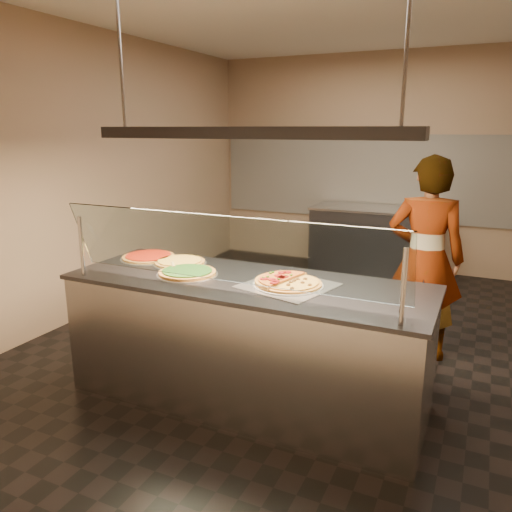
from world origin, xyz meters
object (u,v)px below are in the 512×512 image
at_px(half_pizza_pepperoni, 273,279).
at_px(prep_table, 373,241).
at_px(pizza_spinach, 187,272).
at_px(pizza_cheese, 180,262).
at_px(perforated_tray, 288,285).
at_px(worker, 425,259).
at_px(sneeze_guard, 223,250).
at_px(heat_lamp_housing, 246,133).
at_px(half_pizza_sausage, 303,284).
at_px(pizza_tomato, 149,256).
at_px(serving_counter, 247,340).
at_px(pizza_spatula, 179,266).

height_order(half_pizza_pepperoni, prep_table, half_pizza_pepperoni).
relative_size(pizza_spinach, pizza_cheese, 1.06).
relative_size(perforated_tray, worker, 0.38).
distance_m(sneeze_guard, perforated_tray, 0.55).
height_order(pizza_spinach, heat_lamp_housing, heat_lamp_housing).
bearing_deg(worker, sneeze_guard, 53.60).
distance_m(worker, heat_lamp_housing, 2.01).
xyz_separation_m(half_pizza_pepperoni, worker, (0.86, 1.33, -0.08)).
distance_m(half_pizza_sausage, pizza_tomato, 1.45).
bearing_deg(perforated_tray, serving_counter, -179.71).
relative_size(sneeze_guard, prep_table, 1.41).
bearing_deg(perforated_tray, prep_table, 92.92).
distance_m(half_pizza_sausage, pizza_cheese, 1.13).
relative_size(half_pizza_sausage, prep_table, 0.30).
xyz_separation_m(pizza_tomato, prep_table, (1.14, 3.51, -0.48)).
height_order(pizza_cheese, prep_table, pizza_cheese).
xyz_separation_m(pizza_tomato, heat_lamp_housing, (1.01, -0.22, 1.01)).
bearing_deg(pizza_tomato, pizza_spinach, -26.21).
distance_m(perforated_tray, half_pizza_pepperoni, 0.11).
bearing_deg(pizza_cheese, heat_lamp_housing, -15.19).
bearing_deg(worker, serving_counter, 47.40).
relative_size(pizza_cheese, prep_table, 0.26).
distance_m(serving_counter, half_pizza_sausage, 0.65).
distance_m(sneeze_guard, half_pizza_pepperoni, 0.48).
bearing_deg(perforated_tray, half_pizza_sausage, -0.76).
distance_m(pizza_tomato, worker, 2.36).
distance_m(sneeze_guard, pizza_tomato, 1.19).
bearing_deg(half_pizza_sausage, pizza_cheese, 170.52).
bearing_deg(pizza_spinach, half_pizza_sausage, 3.63).
relative_size(half_pizza_pepperoni, pizza_tomato, 1.09).
distance_m(pizza_cheese, pizza_spatula, 0.19).
bearing_deg(pizza_tomato, pizza_cheese, -5.22).
xyz_separation_m(perforated_tray, half_pizza_sausage, (0.11, -0.00, 0.02)).
height_order(perforated_tray, half_pizza_pepperoni, half_pizza_pepperoni).
relative_size(half_pizza_pepperoni, prep_table, 0.30).
bearing_deg(heat_lamp_housing, perforated_tray, 0.29).
xyz_separation_m(pizza_spatula, prep_table, (0.71, 3.70, -0.49)).
bearing_deg(pizza_tomato, serving_counter, -12.04).
bearing_deg(prep_table, heat_lamp_housing, -91.95).
distance_m(half_pizza_sausage, pizza_spatula, 1.01).
xyz_separation_m(perforated_tray, pizza_tomato, (-1.33, 0.21, 0.01)).
xyz_separation_m(serving_counter, worker, (1.06, 1.33, 0.42)).
xyz_separation_m(half_pizza_sausage, worker, (0.64, 1.33, -0.07)).
bearing_deg(prep_table, half_pizza_pepperoni, -88.76).
distance_m(perforated_tray, pizza_spinach, 0.78).
bearing_deg(pizza_cheese, serving_counter, -15.19).
height_order(serving_counter, pizza_spinach, pizza_spinach).
relative_size(serving_counter, pizza_cheese, 6.09).
bearing_deg(pizza_spatula, pizza_spinach, -31.64).
bearing_deg(half_pizza_sausage, prep_table, 94.60).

